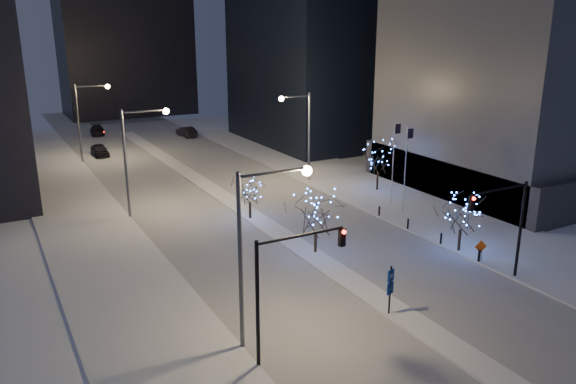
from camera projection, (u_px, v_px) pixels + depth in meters
ground at (408, 320)px, 33.71m from camera, size 160.00×160.00×0.00m
road at (202, 183)px, 63.09m from camera, size 20.00×130.00×0.02m
median at (219, 194)px, 58.87m from camera, size 2.00×80.00×0.15m
east_sidewalk at (392, 198)px, 57.43m from camera, size 10.00×90.00×0.15m
west_sidewalk at (101, 250)px, 43.99m from camera, size 8.00×90.00×0.15m
midrise_block at (551, 45)px, 60.33m from camera, size 30.00×22.00×30.00m
plinth at (535, 163)px, 64.01m from camera, size 30.00×24.00×4.00m
horizon_block at (122, 4)px, 107.77m from camera, size 24.00×14.00×42.00m
street_lamp_w_near at (258, 234)px, 29.40m from camera, size 4.40×0.56×10.00m
street_lamp_w_mid at (136, 147)px, 50.39m from camera, size 4.40×0.56×10.00m
street_lamp_w_far at (86, 112)px, 71.38m from camera, size 4.40×0.56×10.00m
street_lamp_east at (302, 126)px, 61.74m from camera, size 3.90×0.56×10.00m
traffic_signal_west at (285, 276)px, 28.44m from camera, size 5.26×0.43×7.00m
traffic_signal_east at (507, 217)px, 37.34m from camera, size 5.26×0.43×7.00m
flagpoles at (400, 160)px, 53.03m from camera, size 1.35×2.60×8.00m
bollards at (424, 231)px, 46.66m from camera, size 0.16×12.16×0.90m
car_near at (100, 150)px, 76.20m from camera, size 1.89×4.65×1.58m
car_mid at (187, 132)px, 89.54m from camera, size 2.17×4.98×1.59m
car_far at (97, 130)px, 91.05m from camera, size 2.75×5.36×1.49m
holiday_tree_median_near at (316, 212)px, 42.60m from camera, size 5.06×5.06×5.26m
holiday_tree_median_far at (250, 191)px, 50.49m from camera, size 3.50×3.50×3.91m
holiday_tree_plaza_near at (462, 214)px, 43.01m from camera, size 3.76×3.76×4.57m
holiday_tree_plaza_far at (378, 159)px, 59.16m from camera, size 5.26×5.26×5.13m
wayfinding_sign at (390, 285)px, 33.67m from camera, size 0.58×0.24×3.27m
construction_sign at (481, 248)px, 41.56m from camera, size 0.96×0.32×1.64m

